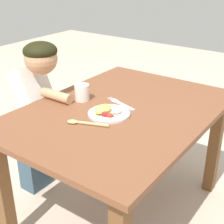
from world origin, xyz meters
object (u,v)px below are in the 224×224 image
(fork, at_px, (121,104))
(person, at_px, (37,110))
(drinking_cup, at_px, (82,92))
(plate, at_px, (108,112))
(spoon, at_px, (83,123))

(fork, xyz_separation_m, person, (-0.16, 0.49, -0.10))
(person, bearing_deg, drinking_cup, 106.73)
(plate, height_order, drinking_cup, drinking_cup)
(fork, distance_m, person, 0.52)
(plate, relative_size, spoon, 1.05)
(plate, height_order, spoon, plate)
(spoon, bearing_deg, fork, -113.99)
(person, bearing_deg, fork, 107.87)
(spoon, distance_m, person, 0.50)
(drinking_cup, bearing_deg, spoon, -138.99)
(fork, bearing_deg, drinking_cup, 36.38)
(plate, distance_m, person, 0.52)
(drinking_cup, bearing_deg, plate, -108.21)
(fork, xyz_separation_m, spoon, (-0.29, 0.01, 0.00))
(fork, xyz_separation_m, drinking_cup, (-0.07, 0.21, 0.04))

